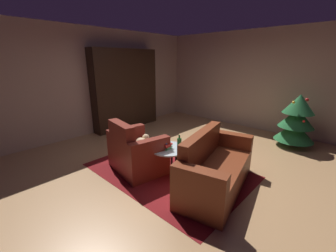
{
  "coord_description": "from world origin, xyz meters",
  "views": [
    {
      "loc": [
        2.51,
        -2.96,
        1.93
      ],
      "look_at": [
        -0.18,
        -0.1,
        0.72
      ],
      "focal_mm": 23.02,
      "sensor_mm": 36.0,
      "label": 1
    }
  ],
  "objects": [
    {
      "name": "bottle_on_table",
      "position": [
        0.31,
        -0.35,
        0.57
      ],
      "size": [
        0.07,
        0.07,
        0.24
      ],
      "color": "#20602A",
      "rests_on": "coffee_table"
    },
    {
      "name": "bookshelf_unit",
      "position": [
        -2.62,
        0.86,
        1.09
      ],
      "size": [
        0.35,
        2.04,
        2.23
      ],
      "color": "black",
      "rests_on": "ground"
    },
    {
      "name": "decorated_tree",
      "position": [
        1.41,
        2.45,
        0.62
      ],
      "size": [
        0.83,
        0.83,
        1.21
      ],
      "color": "brown",
      "rests_on": "ground"
    },
    {
      "name": "wall_back",
      "position": [
        0.0,
        3.21,
        1.37
      ],
      "size": [
        5.79,
        0.06,
        2.74
      ],
      "primitive_type": "cube",
      "color": "tan",
      "rests_on": "ground"
    },
    {
      "name": "couch_red",
      "position": [
        1.0,
        -0.3,
        0.31
      ],
      "size": [
        1.08,
        1.83,
        0.88
      ],
      "color": "maroon",
      "rests_on": "ground"
    },
    {
      "name": "book_stack_on_table",
      "position": [
        0.12,
        -0.51,
        0.53
      ],
      "size": [
        0.23,
        0.18,
        0.13
      ],
      "color": "#3F8951",
      "rests_on": "coffee_table"
    },
    {
      "name": "armchair_red",
      "position": [
        -0.34,
        -0.77,
        0.33
      ],
      "size": [
        1.11,
        0.9,
        0.93
      ],
      "color": "maroon",
      "rests_on": "ground"
    },
    {
      "name": "area_rug",
      "position": [
        0.12,
        -0.4,
        0.0
      ],
      "size": [
        2.75,
        1.93,
        0.01
      ],
      "primitive_type": "cube",
      "color": "maroon",
      "rests_on": "ground"
    },
    {
      "name": "coffee_table",
      "position": [
        0.17,
        -0.46,
        0.42
      ],
      "size": [
        0.66,
        0.66,
        0.47
      ],
      "color": "black",
      "rests_on": "ground"
    },
    {
      "name": "ground_plane",
      "position": [
        0.0,
        0.0,
        0.0
      ],
      "size": [
        7.64,
        7.64,
        0.0
      ],
      "primitive_type": "plane",
      "color": "tan"
    },
    {
      "name": "wall_left",
      "position": [
        -2.87,
        0.0,
        1.37
      ],
      "size": [
        0.06,
        6.49,
        2.74
      ],
      "primitive_type": "cube",
      "color": "tan",
      "rests_on": "ground"
    }
  ]
}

